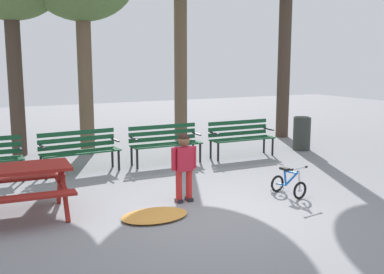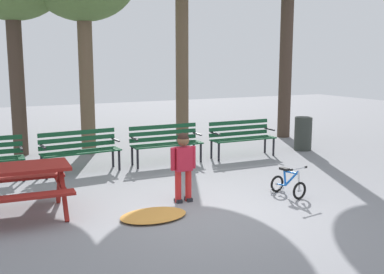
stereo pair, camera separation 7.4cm
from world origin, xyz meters
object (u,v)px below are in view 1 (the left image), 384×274
Objects in this scene: park_bench_right at (165,141)px; trash_bin at (302,134)px; park_bench_left at (79,148)px; kids_bicycle at (288,184)px; park_bench_far_right at (241,135)px; child_standing at (184,161)px; picnic_table at (6,179)px.

park_bench_right reaches higher than trash_bin.
park_bench_left reaches higher than kids_bicycle.
park_bench_far_right is at bearing -4.07° from park_bench_right.
child_standing is 1.87m from kids_bicycle.
park_bench_right is 1.89× the size of trash_bin.
picnic_table reaches higher than kids_bicycle.
park_bench_right is (1.91, 0.00, 0.00)m from park_bench_left.
park_bench_right is 2.90m from child_standing.
park_bench_far_right is at bearing 22.25° from picnic_table.
picnic_table is 2.68m from child_standing.
park_bench_left is 4.28m from kids_bicycle.
park_bench_left is at bearing 178.02° from park_bench_far_right.
picnic_table is 4.50m from kids_bicycle.
kids_bicycle is 0.71× the size of trash_bin.
picnic_table is 2.85m from park_bench_left.
kids_bicycle is at bearing -15.56° from child_standing.
child_standing is at bearing 164.44° from kids_bicycle.
park_bench_far_right is (3.81, -0.13, 0.00)m from park_bench_left.
park_bench_right is 1.41× the size of child_standing.
trash_bin is (4.60, 2.61, -0.25)m from child_standing.
picnic_table is 7.58m from trash_bin.
park_bench_far_right is (5.42, 2.22, -0.08)m from picnic_table.
child_standing reaches higher than picnic_table.
park_bench_left is 2.95m from child_standing.
picnic_table is 1.17× the size of park_bench_right.
picnic_table is at bearing 168.51° from kids_bicycle.
child_standing is (-0.87, -2.76, 0.17)m from park_bench_right.
park_bench_right is at bearing 72.59° from child_standing.
trash_bin reaches higher than kids_bicycle.
park_bench_left is at bearing 130.62° from kids_bicycle.
picnic_table is 1.15× the size of park_bench_left.
child_standing is 1.35× the size of trash_bin.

